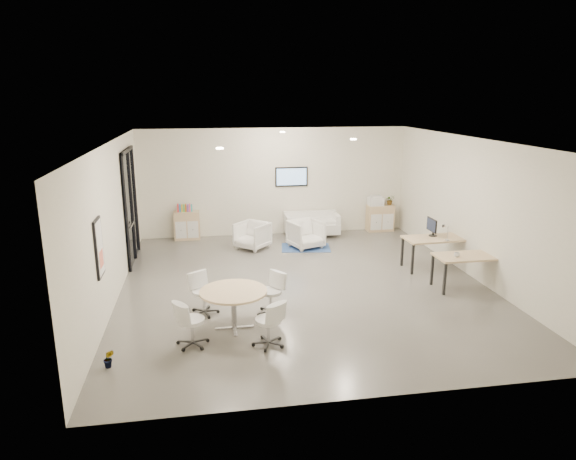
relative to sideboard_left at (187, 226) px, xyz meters
The scene contains 21 objects.
room_shell 5.17m from the sideboard_left, 58.26° to the right, with size 9.60×10.60×4.80m.
glass_door 2.46m from the sideboard_left, 126.35° to the right, with size 0.09×1.90×2.85m.
artwork 6.13m from the sideboard_left, 102.69° to the right, with size 0.05×0.54×1.04m.
wall_tv 3.42m from the sideboard_left, ahead, with size 0.98×0.06×0.58m.
ceiling_spots 5.05m from the sideboard_left, 54.62° to the right, with size 3.14×4.14×0.03m.
sideboard_left is the anchor object (origin of this frame).
sideboard_right 5.93m from the sideboard_left, ahead, with size 0.82×0.40×0.82m.
books 0.53m from the sideboard_left, behind, with size 0.43×0.14×0.22m.
printer 5.79m from the sideboard_left, ahead, with size 0.45×0.38×0.31m.
loveseat 3.71m from the sideboard_left, ahead, with size 1.63×0.84×0.60m.
blue_rug 3.60m from the sideboard_left, 23.96° to the right, with size 1.34×0.89×0.01m, color #2C4F86.
armchair_left 2.19m from the sideboard_left, 34.90° to the right, with size 0.79×0.74×0.81m, color white.
armchair_right 3.57m from the sideboard_left, 23.42° to the right, with size 0.82×0.77×0.85m, color white.
desk_rear 7.06m from the sideboard_left, 31.35° to the right, with size 1.53×0.82×0.78m.
desk_front 7.95m from the sideboard_left, 39.27° to the right, with size 1.44×0.72×0.75m.
monitor 6.97m from the sideboard_left, 30.47° to the right, with size 0.20×0.50×0.44m.
round_table 6.31m from the sideboard_left, 81.13° to the right, with size 1.22×1.22×0.74m.
meeting_chairs 6.31m from the sideboard_left, 81.13° to the right, with size 2.29×2.29×0.82m.
plant_cabinet 6.25m from the sideboard_left, ahead, with size 0.27×0.30×0.23m, color #3F7F3F.
plant_floor 7.38m from the sideboard_left, 98.20° to the right, with size 0.17×0.31×0.14m, color #3F7F3F.
cup 7.77m from the sideboard_left, 41.10° to the right, with size 0.12×0.09×0.12m, color white.
Camera 1 is at (-2.13, -10.60, 4.14)m, focal length 32.00 mm.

